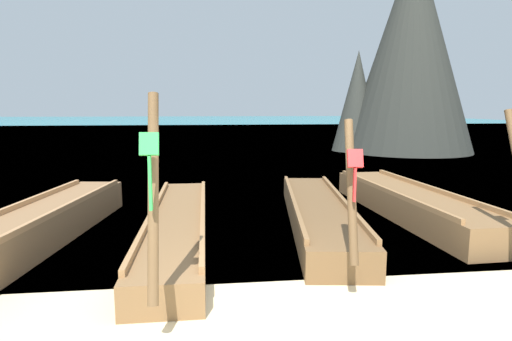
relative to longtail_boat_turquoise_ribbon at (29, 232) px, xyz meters
name	(u,v)px	position (x,y,z in m)	size (l,w,h in m)	color
ground	(291,331)	(4.16, -3.39, -0.34)	(120.00, 120.00, 0.00)	beige
sea_water	(211,124)	(4.16, 58.04, -0.34)	(120.00, 120.00, 0.00)	#147A89
longtail_boat_turquoise_ribbon	(29,232)	(0.00, 0.00, 0.00)	(2.01, 7.53, 2.36)	olive
longtail_boat_green_ribbon	(178,225)	(2.64, 0.43, -0.08)	(1.10, 7.54, 2.75)	brown
longtail_boat_red_ribbon	(318,213)	(5.64, 0.96, -0.07)	(2.03, 7.11, 2.42)	brown
longtail_boat_yellow_ribbon	(410,204)	(8.02, 1.46, -0.02)	(1.47, 6.87, 2.56)	brown
karst_rock	(407,50)	(14.79, 16.06, 5.47)	(7.87, 7.28, 11.94)	#2D302B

